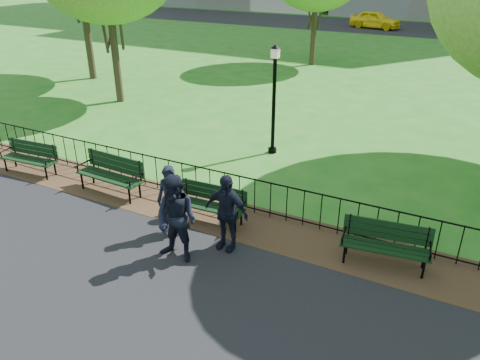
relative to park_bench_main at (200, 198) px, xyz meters
The scene contains 14 objects.
ground 1.37m from the park_bench_main, 71.99° to the right, with size 120.00×120.00×0.00m, color #20671B.
dirt_strip 0.74m from the park_bench_main, 39.26° to the left, with size 60.00×1.60×0.01m, color #3A2918.
far_street 33.82m from the park_bench_main, 89.35° to the left, with size 70.00×9.00×0.01m, color black.
iron_fence 0.90m from the park_bench_main, 64.70° to the left, with size 24.06×0.06×1.00m.
park_bench_main is the anchor object (origin of this frame).
park_bench_left_a 2.69m from the park_bench_main, behind, with size 1.88×0.66×1.05m.
park_bench_left_b 5.49m from the park_bench_main, behind, with size 1.71×0.66×0.95m.
park_bench_right_a 4.10m from the park_bench_main, ahead, with size 1.74×0.74×0.96m.
lamppost 4.60m from the park_bench_main, 92.13° to the left, with size 0.29×0.29×3.25m.
person_left 0.88m from the park_bench_main, 104.22° to the right, with size 0.58×0.38×1.59m, color black.
person_mid 1.63m from the park_bench_main, 73.83° to the right, with size 0.88×0.46×1.81m, color black.
person_right 1.34m from the park_bench_main, 33.73° to the right, with size 0.97×0.40×1.65m, color black.
taxi 32.70m from the park_bench_main, 96.15° to the left, with size 1.63×4.05×1.38m, color yellow.
sedan_silver 32.79m from the park_bench_main, 83.76° to the left, with size 1.56×4.48×1.48m, color #929599.
Camera 1 is at (4.71, -6.64, 5.51)m, focal length 35.00 mm.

